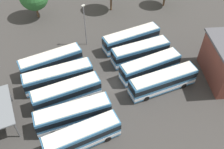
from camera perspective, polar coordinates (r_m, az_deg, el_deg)
ground_plane at (r=41.12m, az=-0.29°, el=-2.77°), size 92.36×92.36×0.00m
bus_row0_slot0 at (r=47.67m, az=4.43°, el=8.20°), size 11.42×4.25×3.43m
bus_row0_slot1 at (r=44.83m, az=6.52°, el=5.15°), size 10.81×4.80×3.43m
bus_row0_slot2 at (r=42.26m, az=8.76°, el=1.79°), size 10.88×4.25×3.43m
bus_row0_slot3 at (r=40.23m, az=11.65°, el=-1.59°), size 11.49×4.89×3.43m
bus_row1_slot0 at (r=43.92m, az=-13.82°, el=2.87°), size 10.90×3.92×3.43m
bus_row1_slot1 at (r=41.04m, az=-12.25°, el=-0.52°), size 11.40×5.06×3.43m
bus_row1_slot2 at (r=38.49m, az=-10.40°, el=-4.17°), size 10.78×4.46×3.43m
bus_row1_slot3 at (r=35.89m, az=-8.94°, el=-9.05°), size 11.01×5.20×3.43m
bus_row1_slot4 at (r=33.83m, az=-6.90°, el=-13.92°), size 10.57×4.23×3.43m
lamp_post_far_corner at (r=46.61m, az=-6.27°, el=11.50°), size 0.56×0.28×8.62m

